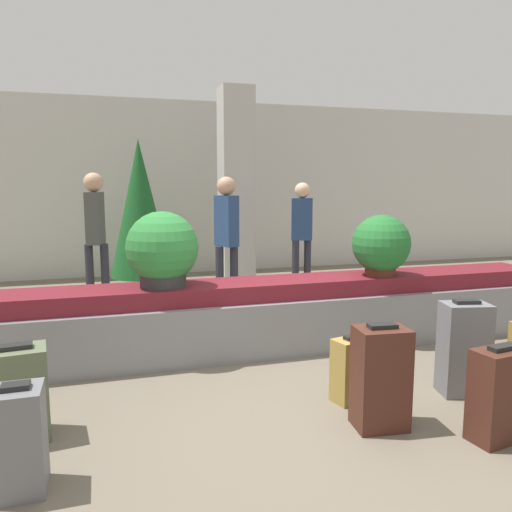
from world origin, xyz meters
TOP-DOWN VIEW (x-y plane):
  - ground_plane at (0.00, 0.00)m, footprint 18.00×18.00m
  - back_wall at (0.00, 6.06)m, footprint 18.00×0.06m
  - carousel at (0.00, 1.34)m, footprint 6.78×0.72m
  - pillar at (0.62, 4.55)m, footprint 0.51×0.51m
  - suitcase_0 at (0.35, -0.47)m, footprint 0.38×0.30m
  - suitcase_1 at (-2.00, 0.06)m, footprint 0.39×0.32m
  - suitcase_2 at (1.02, -0.85)m, footprint 0.42×0.27m
  - suitcase_3 at (1.28, -0.16)m, footprint 0.40×0.32m
  - suitcase_4 at (0.39, -0.03)m, footprint 0.37×0.26m
  - suitcase_6 at (-1.90, -0.57)m, footprint 0.27×0.27m
  - potted_plant_0 at (1.34, 1.24)m, footprint 0.61×0.61m
  - potted_plant_1 at (-0.92, 1.32)m, footprint 0.68×0.68m
  - traveler_0 at (0.12, 3.12)m, footprint 0.31×0.37m
  - traveler_1 at (-1.56, 3.62)m, footprint 0.31×0.36m
  - traveler_2 at (1.48, 3.82)m, footprint 0.36×0.29m
  - decorated_tree at (-0.89, 4.91)m, footprint 0.99×0.99m

SIDE VIEW (x-z plane):
  - ground_plane at x=0.00m, z-range 0.00..0.00m
  - suitcase_4 at x=0.39m, z-range -0.01..0.51m
  - suitcase_6 at x=-1.90m, z-range -0.01..0.61m
  - suitcase_2 at x=1.02m, z-range -0.01..0.63m
  - suitcase_1 at x=-2.00m, z-range -0.01..0.64m
  - carousel at x=0.00m, z-range -0.02..0.70m
  - suitcase_0 at x=0.35m, z-range -0.01..0.73m
  - suitcase_3 at x=1.28m, z-range -0.01..0.76m
  - traveler_2 at x=1.48m, z-range 0.17..1.87m
  - potted_plant_0 at x=1.34m, z-range 0.71..1.36m
  - potted_plant_1 at x=-0.92m, z-range 0.70..1.41m
  - traveler_0 at x=0.12m, z-range 0.19..1.96m
  - traveler_1 at x=-1.56m, z-range 0.20..2.02m
  - decorated_tree at x=-0.89m, z-range 0.09..2.48m
  - back_wall at x=0.00m, z-range 0.00..3.20m
  - pillar at x=0.62m, z-range 0.00..3.20m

